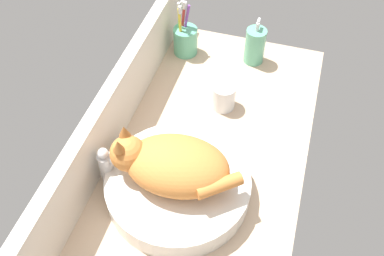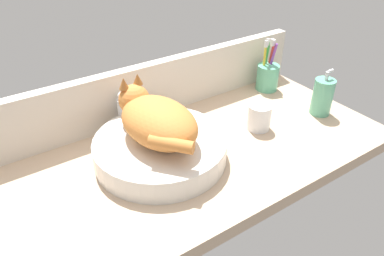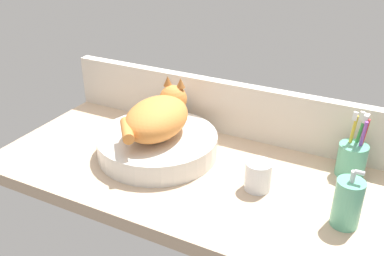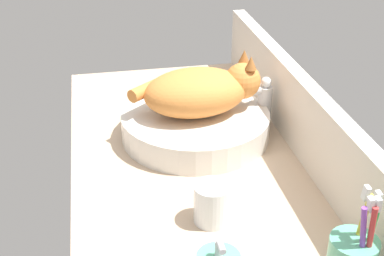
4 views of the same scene
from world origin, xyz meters
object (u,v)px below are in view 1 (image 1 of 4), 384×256
cat (171,164)px  sink_basin (178,186)px  water_glass (223,98)px  faucet (110,166)px  toothbrush_cup (185,39)px  soap_dispenser (255,46)px

cat → sink_basin: bearing=-81.7°
water_glass → sink_basin: bearing=174.1°
faucet → toothbrush_cup: toothbrush_cup is taller
faucet → toothbrush_cup: (55.77, -1.97, -2.08)cm
sink_basin → toothbrush_cup: bearing=15.6°
cat → water_glass: (33.29, -4.77, -8.77)cm
soap_dispenser → sink_basin: bearing=172.0°
toothbrush_cup → water_glass: 27.91cm
toothbrush_cup → water_glass: toothbrush_cup is taller
faucet → soap_dispenser: size_ratio=0.88×
cat → water_glass: cat is taller
cat → toothbrush_cup: cat is taller
toothbrush_cup → water_glass: (-20.86, -18.47, -1.72)cm
toothbrush_cup → cat: bearing=-165.8°
cat → toothbrush_cup: 56.29cm
water_glass → soap_dispenser: bearing=-11.0°
cat → water_glass: 34.75cm
sink_basin → soap_dispenser: soap_dispenser is taller
faucet → toothbrush_cup: 55.84cm
soap_dispenser → cat: bearing=170.7°
soap_dispenser → toothbrush_cup: bearing=95.8°
faucet → water_glass: bearing=-30.3°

